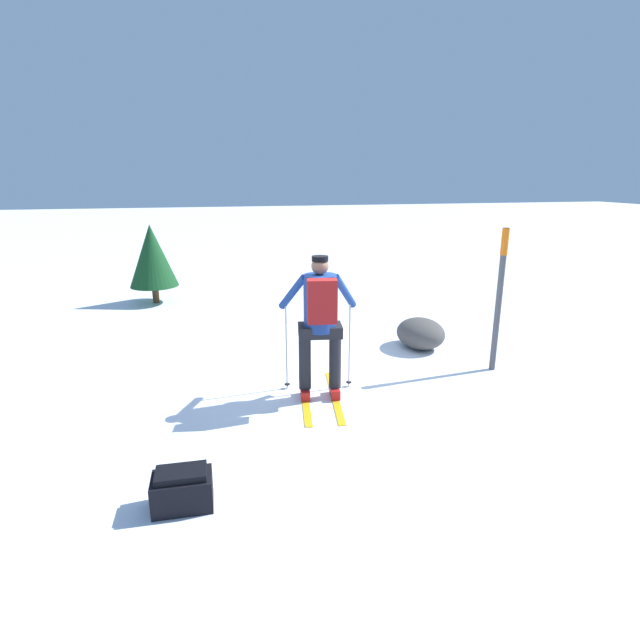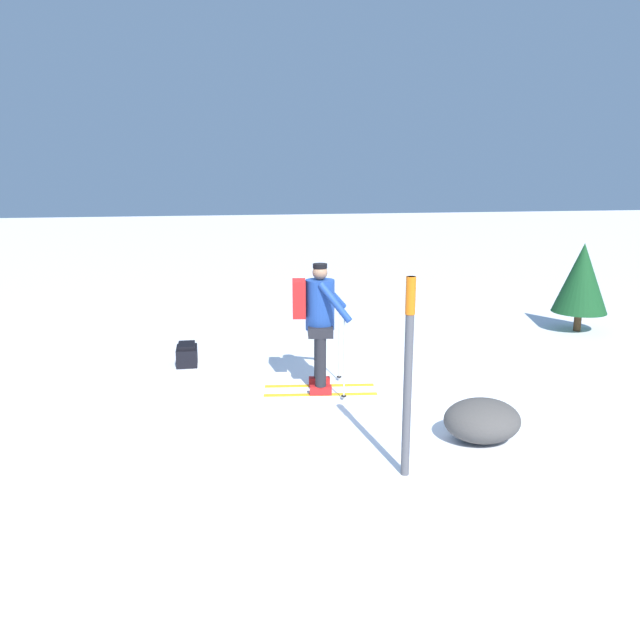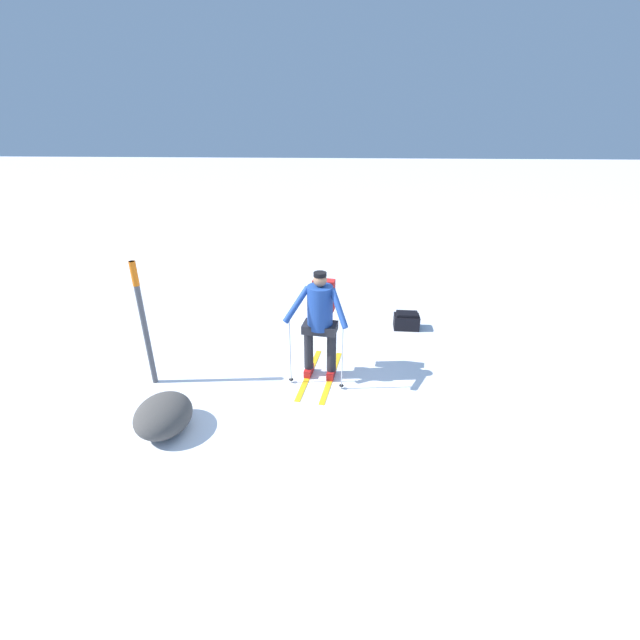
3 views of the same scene
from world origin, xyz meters
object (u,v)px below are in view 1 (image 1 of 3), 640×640
object	(u,v)px
skier	(320,317)
rock_boulder	(421,333)
trail_marker	(500,290)
pine_tree	(152,256)
dropped_backpack	(182,489)

from	to	relation	value
skier	rock_boulder	distance (m)	2.64
trail_marker	pine_tree	xyz separation A→B (m)	(-5.24, -4.99, -0.13)
trail_marker	rock_boulder	bearing A→B (deg)	-151.47
skier	pine_tree	distance (m)	6.08
dropped_backpack	trail_marker	size ratio (longest dim) A/B	0.25
trail_marker	pine_tree	bearing A→B (deg)	-136.40
trail_marker	rock_boulder	world-z (taller)	trail_marker
skier	pine_tree	world-z (taller)	skier
skier	trail_marker	distance (m)	2.67
skier	trail_marker	size ratio (longest dim) A/B	0.89
skier	rock_boulder	bearing A→B (deg)	126.18
skier	pine_tree	bearing A→B (deg)	-157.23
skier	dropped_backpack	bearing A→B (deg)	-42.12
dropped_backpack	rock_boulder	distance (m)	4.91
pine_tree	dropped_backpack	bearing A→B (deg)	5.60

